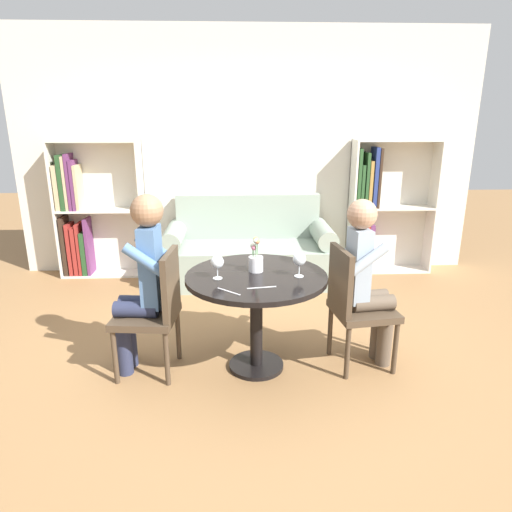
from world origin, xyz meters
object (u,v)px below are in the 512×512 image
at_px(couch, 249,253).
at_px(person_left, 142,279).
at_px(chair_left, 156,308).
at_px(wine_glass_left, 217,263).
at_px(chair_right, 355,303).
at_px(wine_glass_right, 299,260).
at_px(bookshelf_right, 379,209).
at_px(flower_vase, 256,260).
at_px(person_right, 367,279).
at_px(bookshelf_left, 88,214).

distance_m(couch, person_left, 2.07).
xyz_separation_m(chair_left, wine_glass_left, (0.44, -0.05, 0.34)).
bearing_deg(chair_right, wine_glass_right, 89.81).
xyz_separation_m(bookshelf_right, chair_right, (-0.81, -2.13, -0.24)).
bearing_deg(flower_vase, person_right, -3.11).
distance_m(couch, chair_left, 2.02).
distance_m(wine_glass_left, wine_glass_right, 0.55).
relative_size(couch, person_left, 1.42).
bearing_deg(person_right, bookshelf_right, -26.90).
xyz_separation_m(person_left, flower_vase, (0.79, 0.08, 0.10)).
xyz_separation_m(chair_left, person_left, (-0.08, 0.01, 0.21)).
distance_m(chair_left, person_right, 1.51).
xyz_separation_m(bookshelf_left, wine_glass_left, (1.53, -2.20, 0.12)).
height_order(couch, wine_glass_left, couch).
distance_m(bookshelf_left, flower_vase, 2.74).
bearing_deg(chair_right, wine_glass_left, 86.33).
height_order(wine_glass_left, wine_glass_right, wine_glass_right).
distance_m(couch, flower_vase, 1.86).
relative_size(bookshelf_left, wine_glass_left, 9.37).
bearing_deg(couch, bookshelf_right, 10.14).
relative_size(chair_right, wine_glass_left, 5.55).
xyz_separation_m(person_right, wine_glass_left, (-1.06, -0.10, 0.17)).
bearing_deg(bookshelf_left, wine_glass_right, -46.35).
relative_size(person_right, wine_glass_left, 7.64).
bearing_deg(flower_vase, wine_glass_left, -152.27).
bearing_deg(bookshelf_right, bookshelf_left, -179.97).
bearing_deg(wine_glass_right, chair_left, 178.18).
xyz_separation_m(person_left, wine_glass_right, (1.08, -0.05, 0.14)).
relative_size(chair_right, person_left, 0.70).
bearing_deg(person_left, wine_glass_left, 88.69).
height_order(bookshelf_right, wine_glass_right, bookshelf_right).
xyz_separation_m(bookshelf_right, person_left, (-2.30, -2.14, -0.04)).
distance_m(couch, person_right, 2.03).
distance_m(bookshelf_right, chair_left, 3.10).
distance_m(bookshelf_right, flower_vase, 2.56).
bearing_deg(bookshelf_right, wine_glass_left, -128.80).
xyz_separation_m(bookshelf_left, bookshelf_right, (3.31, 0.00, 0.03)).
bearing_deg(bookshelf_right, person_left, -136.98).
height_order(person_right, flower_vase, person_right).
height_order(chair_right, person_left, person_left).
xyz_separation_m(person_right, wine_glass_right, (-0.50, -0.08, 0.18)).
bearing_deg(couch, flower_vase, -90.00).
xyz_separation_m(couch, bookshelf_left, (-1.80, 0.27, 0.40)).
bearing_deg(couch, bookshelf_left, 171.51).
relative_size(couch, flower_vase, 7.32).
bearing_deg(person_left, person_right, 96.77).
bearing_deg(bookshelf_right, chair_left, -135.73).
bearing_deg(wine_glass_right, wine_glass_left, -178.19).
bearing_deg(chair_left, chair_right, 96.63).
distance_m(couch, wine_glass_left, 2.02).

